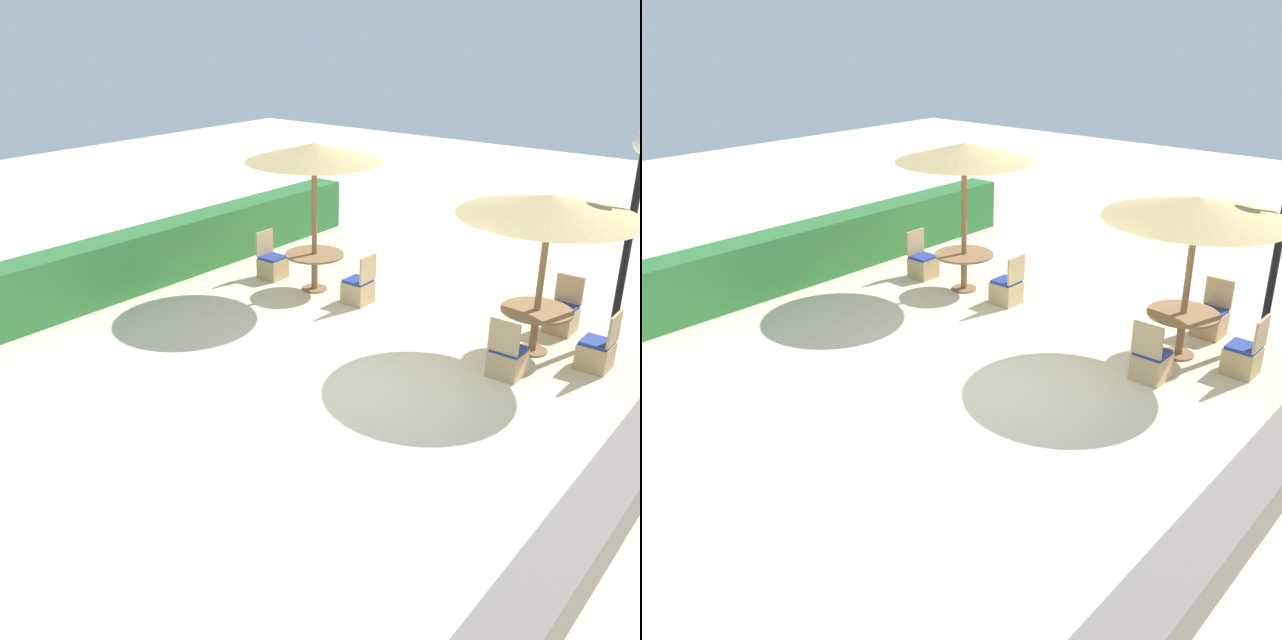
# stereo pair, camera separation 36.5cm
# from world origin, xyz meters

# --- Properties ---
(ground_plane) EXTENTS (40.00, 40.00, 0.00)m
(ground_plane) POSITION_xyz_m (0.00, 0.00, 0.00)
(ground_plane) COLOR beige
(hedge_row) EXTENTS (13.00, 0.70, 1.11)m
(hedge_row) POSITION_xyz_m (0.00, 5.59, 0.55)
(hedge_row) COLOR #2D6B33
(hedge_row) RESTS_ON ground_plane
(stone_border) EXTENTS (10.00, 0.56, 0.51)m
(stone_border) POSITION_xyz_m (0.00, -3.71, 0.25)
(stone_border) COLOR slate
(stone_border) RESTS_ON ground_plane
(parasol_back_right) EXTENTS (2.48, 2.48, 2.76)m
(parasol_back_right) POSITION_xyz_m (2.71, 2.92, 2.59)
(parasol_back_right) COLOR olive
(parasol_back_right) RESTS_ON ground_plane
(round_table_back_right) EXTENTS (1.11, 1.11, 0.72)m
(round_table_back_right) POSITION_xyz_m (2.71, 2.92, 0.57)
(round_table_back_right) COLOR olive
(round_table_back_right) RESTS_ON ground_plane
(patio_chair_back_right_north) EXTENTS (0.46, 0.46, 0.93)m
(patio_chair_back_right_north) POSITION_xyz_m (2.70, 4.00, 0.26)
(patio_chair_back_right_north) COLOR tan
(patio_chair_back_right_north) RESTS_ON ground_plane
(patio_chair_back_right_south) EXTENTS (0.46, 0.46, 0.93)m
(patio_chair_back_right_south) POSITION_xyz_m (2.69, 1.87, 0.26)
(patio_chair_back_right_south) COLOR tan
(patio_chair_back_right_south) RESTS_ON ground_plane
(parasol_front_right) EXTENTS (2.70, 2.70, 2.49)m
(parasol_front_right) POSITION_xyz_m (2.75, -1.45, 2.32)
(parasol_front_right) COLOR olive
(parasol_front_right) RESTS_ON ground_plane
(round_table_front_right) EXTENTS (1.09, 1.09, 0.71)m
(round_table_front_right) POSITION_xyz_m (2.75, -1.45, 0.56)
(round_table_front_right) COLOR olive
(round_table_front_right) RESTS_ON ground_plane
(patio_chair_front_right_south) EXTENTS (0.46, 0.46, 0.93)m
(patio_chair_front_right_south) POSITION_xyz_m (2.78, -2.42, 0.26)
(patio_chair_front_right_south) COLOR tan
(patio_chair_front_right_south) RESTS_ON ground_plane
(patio_chair_front_right_west) EXTENTS (0.46, 0.46, 0.93)m
(patio_chair_front_right_west) POSITION_xyz_m (1.72, -1.49, 0.26)
(patio_chair_front_right_west) COLOR tan
(patio_chair_front_right_west) RESTS_ON ground_plane
(patio_chair_front_right_east) EXTENTS (0.46, 0.46, 0.93)m
(patio_chair_front_right_east) POSITION_xyz_m (3.78, -1.49, 0.26)
(patio_chair_front_right_east) COLOR tan
(patio_chair_front_right_east) RESTS_ON ground_plane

